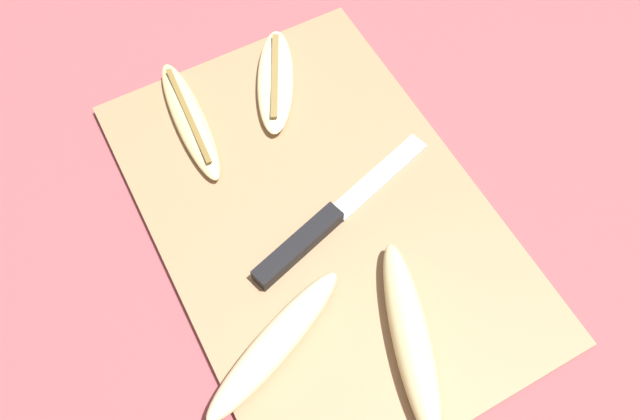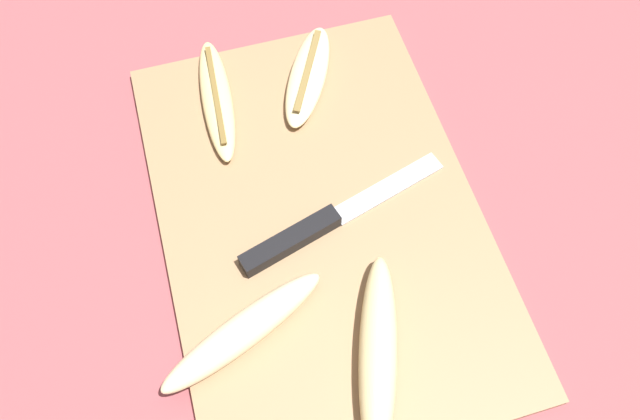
{
  "view_description": "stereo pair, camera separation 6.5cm",
  "coord_description": "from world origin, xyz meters",
  "px_view_note": "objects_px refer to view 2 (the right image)",
  "views": [
    {
      "loc": [
        0.26,
        -0.14,
        0.6
      ],
      "look_at": [
        0.0,
        0.0,
        0.02
      ],
      "focal_mm": 35.0,
      "sensor_mm": 36.0,
      "label": 1
    },
    {
      "loc": [
        0.29,
        -0.08,
        0.6
      ],
      "look_at": [
        0.0,
        0.0,
        0.02
      ],
      "focal_mm": 35.0,
      "sensor_mm": 36.0,
      "label": 2
    }
  ],
  "objects_px": {
    "banana_spotted_left": "(217,99)",
    "knife": "(309,231)",
    "banana_mellow_near": "(378,353)",
    "banana_soft_right": "(308,76)",
    "banana_cream_curved": "(243,331)"
  },
  "relations": [
    {
      "from": "knife",
      "to": "banana_soft_right",
      "type": "xyz_separation_m",
      "value": [
        -0.19,
        0.05,
        0.0
      ]
    },
    {
      "from": "banana_mellow_near",
      "to": "banana_soft_right",
      "type": "height_order",
      "value": "banana_mellow_near"
    },
    {
      "from": "banana_spotted_left",
      "to": "knife",
      "type": "bearing_deg",
      "value": 16.47
    },
    {
      "from": "banana_mellow_near",
      "to": "banana_soft_right",
      "type": "bearing_deg",
      "value": 175.43
    },
    {
      "from": "knife",
      "to": "banana_cream_curved",
      "type": "xyz_separation_m",
      "value": [
        0.09,
        -0.09,
        0.01
      ]
    },
    {
      "from": "banana_spotted_left",
      "to": "banana_mellow_near",
      "type": "bearing_deg",
      "value": 13.99
    },
    {
      "from": "banana_spotted_left",
      "to": "banana_cream_curved",
      "type": "height_order",
      "value": "banana_cream_curved"
    },
    {
      "from": "knife",
      "to": "banana_soft_right",
      "type": "relative_size",
      "value": 1.56
    },
    {
      "from": "banana_soft_right",
      "to": "banana_spotted_left",
      "type": "height_order",
      "value": "banana_soft_right"
    },
    {
      "from": "knife",
      "to": "banana_spotted_left",
      "type": "distance_m",
      "value": 0.2
    },
    {
      "from": "banana_soft_right",
      "to": "banana_cream_curved",
      "type": "height_order",
      "value": "banana_cream_curved"
    },
    {
      "from": "banana_mellow_near",
      "to": "banana_cream_curved",
      "type": "height_order",
      "value": "same"
    },
    {
      "from": "banana_soft_right",
      "to": "knife",
      "type": "bearing_deg",
      "value": -15.34
    },
    {
      "from": "banana_spotted_left",
      "to": "banana_soft_right",
      "type": "bearing_deg",
      "value": 91.51
    },
    {
      "from": "knife",
      "to": "banana_spotted_left",
      "type": "height_order",
      "value": "banana_spotted_left"
    }
  ]
}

